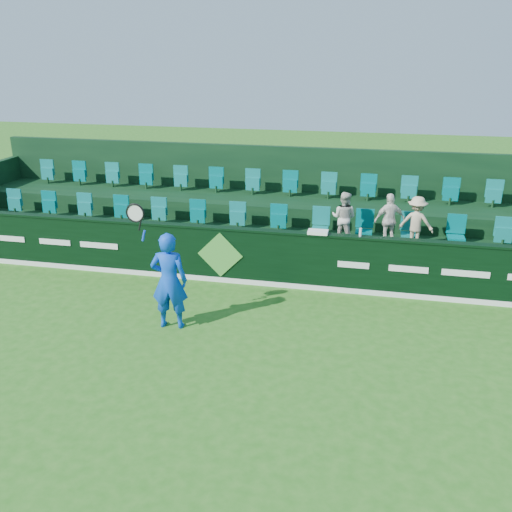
% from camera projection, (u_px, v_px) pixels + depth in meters
% --- Properties ---
extents(ground, '(60.00, 60.00, 0.00)m').
position_uv_depth(ground, '(161.00, 366.00, 10.08)').
color(ground, '#246518').
rests_on(ground, ground).
extents(sponsor_hoarding, '(16.00, 0.25, 1.35)m').
position_uv_depth(sponsor_hoarding, '(222.00, 254.00, 13.50)').
color(sponsor_hoarding, black).
rests_on(sponsor_hoarding, ground).
extents(stand_tier_front, '(16.00, 2.00, 0.80)m').
position_uv_depth(stand_tier_front, '(233.00, 250.00, 14.61)').
color(stand_tier_front, black).
rests_on(stand_tier_front, ground).
extents(stand_tier_back, '(16.00, 1.80, 1.30)m').
position_uv_depth(stand_tier_back, '(250.00, 220.00, 16.26)').
color(stand_tier_back, black).
rests_on(stand_tier_back, ground).
extents(stand_rear, '(16.00, 4.10, 2.60)m').
position_uv_depth(stand_rear, '(253.00, 197.00, 16.47)').
color(stand_rear, black).
rests_on(stand_rear, ground).
extents(seat_row_front, '(13.50, 0.50, 0.60)m').
position_uv_depth(seat_row_front, '(237.00, 219.00, 14.73)').
color(seat_row_front, '#0F736F').
rests_on(seat_row_front, stand_tier_front).
extents(seat_row_back, '(13.50, 0.50, 0.60)m').
position_uv_depth(seat_row_back, '(252.00, 185.00, 16.21)').
color(seat_row_back, '#0F736F').
rests_on(seat_row_back, stand_tier_back).
extents(tennis_player, '(1.18, 0.56, 2.59)m').
position_uv_depth(tennis_player, '(169.00, 280.00, 11.17)').
color(tennis_player, blue).
rests_on(tennis_player, ground).
extents(spectator_left, '(0.72, 0.62, 1.26)m').
position_uv_depth(spectator_left, '(344.00, 218.00, 13.71)').
color(spectator_left, beige).
rests_on(spectator_left, stand_tier_front).
extents(spectator_middle, '(0.81, 0.58, 1.28)m').
position_uv_depth(spectator_middle, '(389.00, 220.00, 13.50)').
color(spectator_middle, silver).
rests_on(spectator_middle, stand_tier_front).
extents(spectator_right, '(0.87, 0.60, 1.24)m').
position_uv_depth(spectator_right, '(416.00, 222.00, 13.38)').
color(spectator_right, '#C1AE88').
rests_on(spectator_right, stand_tier_front).
extents(towel, '(0.45, 0.29, 0.07)m').
position_uv_depth(towel, '(318.00, 232.00, 12.80)').
color(towel, white).
rests_on(towel, sponsor_hoarding).
extents(drinks_bottle, '(0.06, 0.06, 0.19)m').
position_uv_depth(drinks_bottle, '(360.00, 232.00, 12.59)').
color(drinks_bottle, white).
rests_on(drinks_bottle, sponsor_hoarding).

